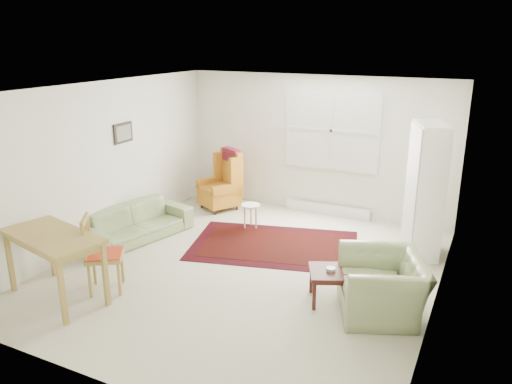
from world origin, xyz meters
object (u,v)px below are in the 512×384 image
at_px(wingback_chair, 219,180).
at_px(desk, 56,267).
at_px(coffee_table, 330,286).
at_px(desk_chair, 104,254).
at_px(stool, 251,216).
at_px(armchair, 382,280).
at_px(sofa, 135,217).
at_px(cabinet, 426,190).

xyz_separation_m(wingback_chair, desk, (-0.10, -3.81, -0.14)).
xyz_separation_m(coffee_table, desk, (-3.07, -1.41, 0.22)).
height_order(wingback_chair, desk_chair, wingback_chair).
relative_size(wingback_chair, desk, 0.84).
distance_m(wingback_chair, coffee_table, 3.83).
height_order(stool, desk, desk).
height_order(armchair, wingback_chair, wingback_chair).
bearing_deg(desk_chair, armchair, -107.41).
bearing_deg(armchair, sofa, -119.77).
distance_m(coffee_table, desk, 3.38).
height_order(wingback_chair, cabinet, cabinet).
xyz_separation_m(armchair, cabinet, (0.15, 1.96, 0.57)).
bearing_deg(armchair, desk_chair, -95.48).
bearing_deg(desk, coffee_table, 24.70).
bearing_deg(wingback_chair, cabinet, 22.68).
bearing_deg(desk, armchair, 21.27).
distance_m(coffee_table, desk_chair, 2.86).
height_order(armchair, stool, armchair).
xyz_separation_m(coffee_table, stool, (-1.99, 1.77, 0.00)).
distance_m(sofa, stool, 1.91).
xyz_separation_m(wingback_chair, coffee_table, (2.97, -2.40, -0.36)).
xyz_separation_m(armchair, desk, (-3.69, -1.43, 0.01)).
bearing_deg(sofa, cabinet, -56.97).
height_order(coffee_table, cabinet, cabinet).
xyz_separation_m(sofa, wingback_chair, (0.46, 1.87, 0.19)).
distance_m(stool, cabinet, 2.87).
bearing_deg(stool, armchair, -33.88).
xyz_separation_m(stool, cabinet, (2.76, 0.21, 0.77)).
bearing_deg(cabinet, armchair, -114.39).
bearing_deg(wingback_chair, sofa, -75.01).
bearing_deg(wingback_chair, desk, -62.56).
relative_size(armchair, cabinet, 0.54).
height_order(armchair, desk_chair, desk_chair).
distance_m(coffee_table, cabinet, 2.27).
height_order(armchair, desk, desk).
height_order(sofa, desk_chair, desk_chair).
distance_m(coffee_table, stool, 2.66).
relative_size(sofa, cabinet, 0.95).
xyz_separation_m(sofa, desk_chair, (0.76, -1.52, 0.13)).
height_order(desk, desk_chair, desk_chair).
bearing_deg(wingback_chair, desk_chair, -56.02).
height_order(sofa, desk, desk).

